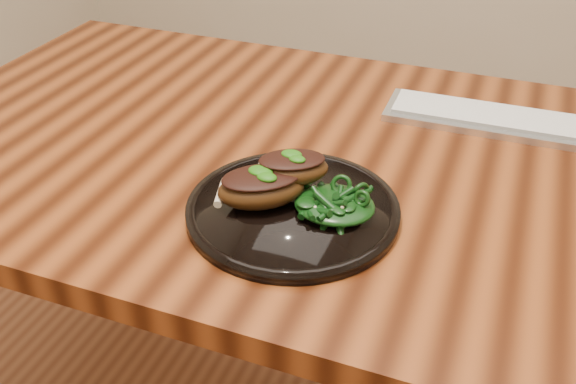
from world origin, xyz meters
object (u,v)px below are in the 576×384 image
(plate, at_px, (293,209))
(lamb_chop_front, at_px, (261,187))
(desk, at_px, (369,206))
(greens_heap, at_px, (335,200))
(keyboard, at_px, (499,119))

(plate, distance_m, lamb_chop_front, 0.05)
(desk, xyz_separation_m, greens_heap, (-0.01, -0.17, 0.12))
(plate, distance_m, greens_heap, 0.06)
(lamb_chop_front, xyz_separation_m, greens_heap, (0.10, 0.02, -0.01))
(desk, bearing_deg, lamb_chop_front, -120.11)
(desk, height_order, keyboard, keyboard)
(desk, bearing_deg, plate, -110.58)
(plate, bearing_deg, desk, 69.42)
(greens_heap, bearing_deg, keyboard, 64.37)
(desk, height_order, plate, plate)
(greens_heap, height_order, keyboard, greens_heap)
(desk, relative_size, plate, 5.56)
(desk, height_order, lamb_chop_front, lamb_chop_front)
(greens_heap, distance_m, keyboard, 0.41)
(keyboard, bearing_deg, plate, -122.01)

